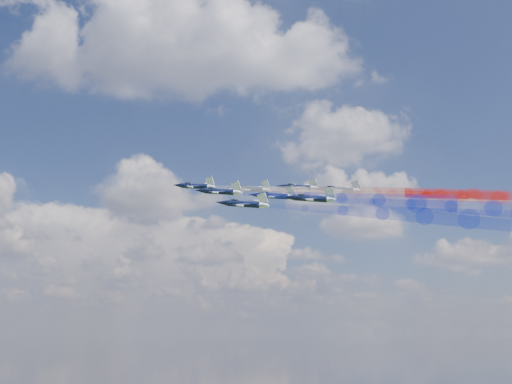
# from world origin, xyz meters

# --- Properties ---
(jet_lead) EXTENTS (15.48, 14.17, 8.02)m
(jet_lead) POSITION_xyz_m (1.40, -16.32, 135.90)
(jet_lead) COLOR black
(trail_lead) EXTENTS (46.22, 20.39, 11.82)m
(trail_lead) POSITION_xyz_m (28.97, -25.73, 131.85)
(trail_lead) COLOR white
(jet_inner_left) EXTENTS (15.48, 14.17, 8.02)m
(jet_inner_left) POSITION_xyz_m (9.00, -29.23, 131.17)
(jet_inner_left) COLOR black
(trail_inner_left) EXTENTS (46.22, 20.39, 11.82)m
(trail_inner_left) POSITION_xyz_m (36.58, -38.64, 127.12)
(trail_inner_left) COLOR #172BC9
(jet_inner_right) EXTENTS (15.48, 14.17, 8.02)m
(jet_inner_right) POSITION_xyz_m (15.70, -12.56, 135.91)
(jet_inner_right) COLOR black
(trail_inner_right) EXTENTS (46.22, 20.39, 11.82)m
(trail_inner_right) POSITION_xyz_m (43.28, -21.97, 131.86)
(trail_inner_right) COLOR red
(jet_outer_left) EXTENTS (15.48, 14.17, 8.02)m
(jet_outer_left) POSITION_xyz_m (15.27, -40.80, 125.49)
(jet_outer_left) COLOR black
(trail_outer_left) EXTENTS (46.22, 20.39, 11.82)m
(trail_outer_left) POSITION_xyz_m (42.84, -50.21, 121.44)
(trail_outer_left) COLOR #172BC9
(jet_center_third) EXTENTS (15.48, 14.17, 8.02)m
(jet_center_third) POSITION_xyz_m (21.87, -24.27, 131.21)
(jet_center_third) COLOR black
(trail_center_third) EXTENTS (46.22, 20.39, 11.82)m
(trail_center_third) POSITION_xyz_m (49.44, -33.67, 127.17)
(trail_center_third) COLOR white
(jet_outer_right) EXTENTS (15.48, 14.17, 8.02)m
(jet_outer_right) POSITION_xyz_m (28.73, -7.80, 137.66)
(jet_outer_right) COLOR black
(trail_outer_right) EXTENTS (46.22, 20.39, 11.82)m
(trail_outer_right) POSITION_xyz_m (56.30, -17.20, 133.61)
(trail_outer_right) COLOR red
(jet_rear_left) EXTENTS (15.48, 14.17, 8.02)m
(jet_rear_left) POSITION_xyz_m (29.97, -36.98, 127.53)
(jet_rear_left) COLOR black
(trail_rear_left) EXTENTS (46.22, 20.39, 11.82)m
(trail_rear_left) POSITION_xyz_m (57.54, -46.39, 123.48)
(trail_rear_left) COLOR #172BC9
(jet_rear_right) EXTENTS (15.48, 14.17, 8.02)m
(jet_rear_right) POSITION_xyz_m (38.53, -19.26, 133.93)
(jet_rear_right) COLOR black
(trail_rear_right) EXTENTS (46.22, 20.39, 11.82)m
(trail_rear_right) POSITION_xyz_m (66.10, -28.66, 129.88)
(trail_rear_right) COLOR red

